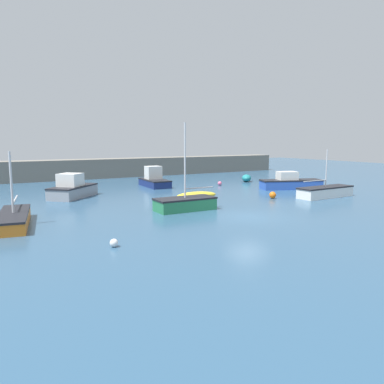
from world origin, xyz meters
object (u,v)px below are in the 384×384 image
at_px(motorboat_with_cabin, 290,183).
at_px(sailboat_short_mast, 14,219).
at_px(motorboat_grey_hull, 154,180).
at_px(sailboat_tall_mast, 185,203).
at_px(cabin_cruiser_white, 72,189).
at_px(mooring_buoy_orange, 273,195).
at_px(sailboat_twin_hulled, 325,192).
at_px(mooring_buoy_white, 114,243).
at_px(fishing_dinghy_green, 247,178).
at_px(open_tender_yellow, 197,195).
at_px(mooring_buoy_pink, 220,183).

bearing_deg(motorboat_with_cabin, sailboat_short_mast, -151.27).
xyz_separation_m(motorboat_grey_hull, sailboat_tall_mast, (-3.78, -13.42, -0.22)).
bearing_deg(sailboat_tall_mast, cabin_cruiser_white, -60.77).
bearing_deg(cabin_cruiser_white, mooring_buoy_orange, -77.87).
distance_m(sailboat_short_mast, sailboat_tall_mast, 10.84).
bearing_deg(sailboat_short_mast, mooring_buoy_orange, 99.84).
xyz_separation_m(motorboat_grey_hull, motorboat_with_cabin, (10.96, -8.71, -0.08)).
relative_size(sailboat_tall_mast, mooring_buoy_orange, 10.70).
relative_size(motorboat_grey_hull, mooring_buoy_orange, 8.45).
xyz_separation_m(sailboat_twin_hulled, motorboat_with_cabin, (1.42, 5.55, 0.15)).
bearing_deg(mooring_buoy_white, motorboat_grey_hull, 60.71).
bearing_deg(motorboat_grey_hull, sailboat_short_mast, -46.10).
bearing_deg(fishing_dinghy_green, cabin_cruiser_white, 133.35).
bearing_deg(open_tender_yellow, sailboat_tall_mast, 55.77).
distance_m(mooring_buoy_orange, mooring_buoy_white, 17.80).
xyz_separation_m(cabin_cruiser_white, motorboat_with_cabin, (20.18, -5.25, -0.13)).
height_order(sailboat_short_mast, mooring_buoy_orange, sailboat_short_mast).
xyz_separation_m(motorboat_grey_hull, mooring_buoy_white, (-11.05, -19.69, -0.51)).
bearing_deg(mooring_buoy_pink, motorboat_grey_hull, 158.26).
bearing_deg(open_tender_yellow, cabin_cruiser_white, -29.03).
bearing_deg(fishing_dinghy_green, sailboat_tall_mast, 165.93).
bearing_deg(fishing_dinghy_green, open_tender_yellow, 162.07).
bearing_deg(fishing_dinghy_green, sailboat_short_mast, 150.75).
relative_size(mooring_buoy_white, mooring_buoy_pink, 0.90).
distance_m(mooring_buoy_white, mooring_buoy_pink, 24.53).
xyz_separation_m(fishing_dinghy_green, sailboat_tall_mast, (-15.17, -12.21, 0.07)).
relative_size(motorboat_grey_hull, sailboat_twin_hulled, 0.86).
xyz_separation_m(open_tender_yellow, mooring_buoy_pink, (7.10, 6.91, -0.10)).
relative_size(fishing_dinghy_green, mooring_buoy_white, 5.68).
distance_m(cabin_cruiser_white, motorboat_with_cabin, 20.85).
distance_m(open_tender_yellow, mooring_buoy_orange, 6.43).
distance_m(open_tender_yellow, sailboat_tall_mast, 5.08).
relative_size(motorboat_with_cabin, sailboat_tall_mast, 1.06).
bearing_deg(sailboat_tall_mast, mooring_buoy_white, 41.37).
distance_m(motorboat_grey_hull, motorboat_with_cabin, 14.00).
relative_size(motorboat_grey_hull, sailboat_short_mast, 0.76).
distance_m(sailboat_twin_hulled, mooring_buoy_white, 21.29).
height_order(open_tender_yellow, mooring_buoy_pink, open_tender_yellow).
xyz_separation_m(motorboat_with_cabin, mooring_buoy_white, (-22.00, -10.97, -0.44)).
height_order(open_tender_yellow, fishing_dinghy_green, fishing_dinghy_green).
height_order(motorboat_with_cabin, mooring_buoy_pink, motorboat_with_cabin).
xyz_separation_m(sailboat_twin_hulled, mooring_buoy_pink, (-2.95, 11.63, -0.26)).
distance_m(sailboat_short_mast, mooring_buoy_pink, 23.40).
height_order(open_tender_yellow, motorboat_with_cabin, motorboat_with_cabin).
bearing_deg(sailboat_twin_hulled, mooring_buoy_orange, 155.84).
height_order(cabin_cruiser_white, sailboat_tall_mast, sailboat_tall_mast).
relative_size(motorboat_grey_hull, motorboat_with_cabin, 0.74).
distance_m(cabin_cruiser_white, mooring_buoy_white, 16.34).
height_order(motorboat_grey_hull, fishing_dinghy_green, motorboat_grey_hull).
xyz_separation_m(motorboat_grey_hull, sailboat_short_mast, (-14.59, -12.58, -0.30)).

